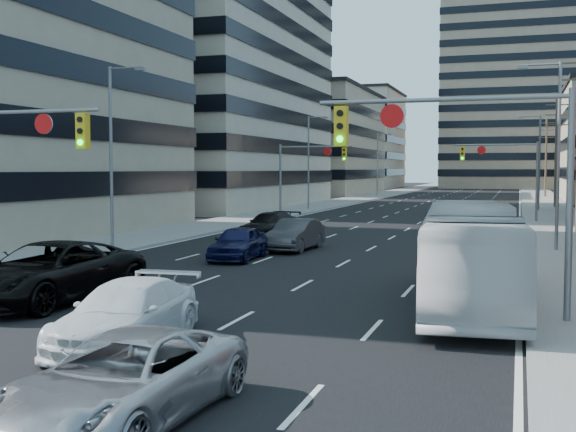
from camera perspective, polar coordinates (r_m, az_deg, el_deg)
The scene contains 26 objects.
ground at distance 14.92m, azimuth -19.59°, elevation -11.97°, with size 400.00×400.00×0.00m, color black.
road_surface at distance 141.70m, azimuth 14.28°, elevation 2.01°, with size 18.00×300.00×0.02m, color black.
sidewalk_left at distance 142.87m, azimuth 9.67°, elevation 2.11°, with size 5.00×300.00×0.15m, color slate.
sidewalk_right at distance 141.45m, azimuth 18.94°, elevation 1.95°, with size 5.00×300.00×0.15m, color slate.
office_left_mid at distance 80.47m, azimuth -8.89°, elevation 10.84°, with size 26.00×34.00×28.00m, color #ADA089.
office_left_far at distance 116.17m, azimuth 1.43°, elevation 5.72°, with size 20.00×30.00×16.00m, color gray.
apartment_tower at distance 163.32m, azimuth 17.05°, elevation 12.38°, with size 26.00×26.00×58.00m, color gray.
bg_block_left at distance 155.89m, azimuth 4.19°, elevation 5.94°, with size 24.00×24.00×20.00m, color #ADA089.
signal_near_right at distance 19.41m, azimuth 13.91°, elevation 4.64°, with size 6.59×0.33×6.00m.
signal_far_left at distance 58.73m, azimuth 1.54°, elevation 4.04°, with size 6.09×0.33×6.00m.
signal_far_right at distance 56.38m, azimuth 16.74°, elevation 3.90°, with size 6.09×0.33×6.00m.
utility_pole_midblock at distance 77.46m, azimuth 20.42°, elevation 4.83°, with size 2.20×0.28×11.00m.
utility_pole_distant at distance 107.44m, azimuth 19.71°, elevation 4.47°, with size 2.20×0.28×11.00m.
streetlight_left_near at distance 36.76m, azimuth -13.60°, elevation 5.30°, with size 2.03×0.22×9.00m.
streetlight_left_mid at distance 69.08m, azimuth 1.76°, elevation 4.62°, with size 2.03×0.22×9.00m.
streetlight_left_far at distance 103.16m, azimuth 7.17°, elevation 4.30°, with size 2.03×0.22×9.00m.
streetlight_right_near at distance 36.42m, azimuth 20.34°, elevation 5.19°, with size 2.03×0.22×9.00m.
streetlight_right_far at distance 71.39m, azimuth 19.13°, elevation 4.39°, with size 2.03×0.22×9.00m.
black_pickup at distance 22.67m, azimuth -18.38°, elevation -4.27°, with size 3.00×6.50×1.81m, color black.
white_van at distance 16.79m, azimuth -12.66°, elevation -7.56°, with size 2.01×4.96×1.44m, color white.
silver_suv at distance 11.89m, azimuth -12.71°, elevation -12.44°, with size 2.29×4.96×1.38m, color #ABABB0.
transit_bus at distance 21.48m, azimuth 14.14°, elevation -3.01°, with size 2.53×10.80×3.01m, color silver.
sedan_blue at distance 31.64m, azimuth -3.95°, elevation -2.14°, with size 1.76×4.39×1.49m, color #0D0F34.
sedan_grey_center at distance 35.20m, azimuth 0.58°, elevation -1.50°, with size 1.63×4.67×1.54m, color #323335.
sedan_black_far at distance 41.63m, azimuth -1.46°, elevation -0.74°, with size 2.07×5.09×1.48m, color black.
sedan_grey_right at distance 48.23m, azimuth 11.84°, elevation -0.16°, with size 1.83×4.54×1.55m, color #323234.
Camera 1 is at (8.80, -11.37, 3.98)m, focal length 45.00 mm.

